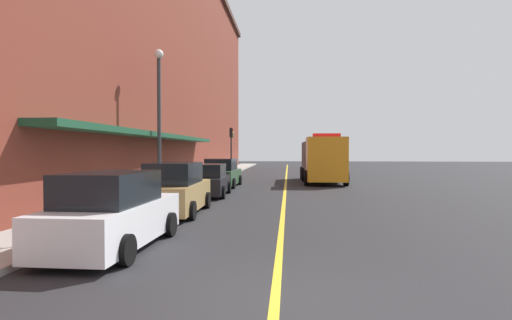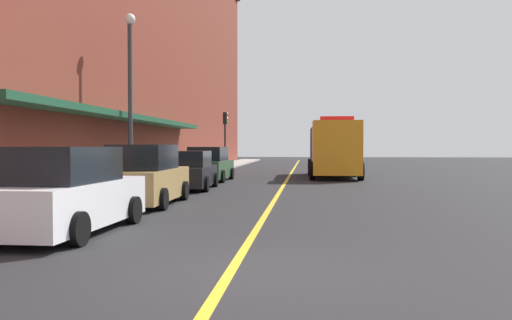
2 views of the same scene
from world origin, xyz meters
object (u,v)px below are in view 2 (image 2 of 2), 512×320
at_px(parked_car_3, 209,165).
at_px(parked_car_2, 189,171).
at_px(parked_car_1, 146,177).
at_px(utility_truck, 333,150).
at_px(parking_meter_0, 143,165).
at_px(parked_car_0, 67,193).
at_px(street_lamp_left, 130,81).
at_px(traffic_light_near, 225,129).

bearing_deg(parked_car_3, parked_car_2, -177.18).
height_order(parked_car_1, utility_truck, utility_truck).
bearing_deg(parked_car_2, parking_meter_0, 133.35).
height_order(parked_car_0, parked_car_3, parked_car_0).
bearing_deg(parked_car_1, parked_car_0, 178.90).
height_order(parked_car_0, street_lamp_left, street_lamp_left).
bearing_deg(parked_car_0, parked_car_3, 1.72).
xyz_separation_m(parked_car_1, parked_car_2, (0.03, 5.86, -0.10)).
relative_size(parked_car_0, parked_car_2, 1.06).
relative_size(parked_car_1, utility_truck, 0.55).
bearing_deg(utility_truck, parked_car_2, -35.13).
bearing_deg(parked_car_1, parked_car_3, -0.53).
relative_size(parked_car_1, street_lamp_left, 0.66).
bearing_deg(parked_car_1, parked_car_2, -1.44).
height_order(street_lamp_left, traffic_light_near, street_lamp_left).
xyz_separation_m(parked_car_0, traffic_light_near, (-1.41, 30.01, 2.32)).
bearing_deg(traffic_light_near, parking_meter_0, -90.17).
height_order(utility_truck, street_lamp_left, street_lamp_left).
xyz_separation_m(parked_car_1, traffic_light_near, (-1.40, 24.66, 2.29)).
xyz_separation_m(parking_meter_0, traffic_light_near, (0.06, 20.33, 2.10)).
xyz_separation_m(parked_car_3, parking_meter_0, (-1.34, -6.87, 0.23)).
height_order(parked_car_1, traffic_light_near, traffic_light_near).
bearing_deg(parked_car_3, street_lamp_left, 164.75).
relative_size(parked_car_0, traffic_light_near, 1.08).
bearing_deg(parking_meter_0, traffic_light_near, 89.83).
height_order(parked_car_2, traffic_light_near, traffic_light_near).
xyz_separation_m(parked_car_2, utility_truck, (6.45, 9.46, 0.85)).
relative_size(parked_car_2, parking_meter_0, 3.30).
relative_size(parked_car_2, traffic_light_near, 1.02).
xyz_separation_m(parking_meter_0, street_lamp_left, (-0.60, 0.28, 3.34)).
xyz_separation_m(parked_car_2, parked_car_3, (-0.15, 5.34, 0.07)).
bearing_deg(parked_car_2, street_lamp_left, 118.43).
xyz_separation_m(parked_car_2, parking_meter_0, (-1.49, -1.53, 0.30)).
bearing_deg(parked_car_1, traffic_light_near, 2.10).
bearing_deg(parked_car_3, parking_meter_0, 170.13).
distance_m(parking_meter_0, traffic_light_near, 20.43).
xyz_separation_m(parked_car_1, utility_truck, (6.48, 15.32, 0.75)).
height_order(parked_car_1, parking_meter_0, parked_car_1).
relative_size(parked_car_2, parked_car_3, 0.96).
distance_m(parking_meter_0, street_lamp_left, 3.41).
bearing_deg(utility_truck, street_lamp_left, -39.44).
relative_size(parked_car_0, parking_meter_0, 3.48).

